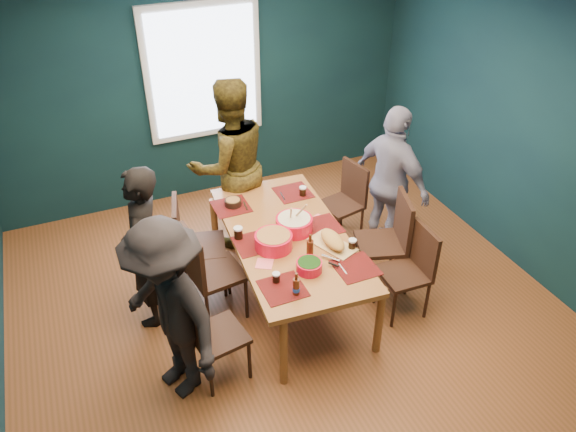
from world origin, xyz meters
name	(u,v)px	position (x,y,z in m)	size (l,w,h in m)	color
room	(277,174)	(0.00, 0.27, 1.37)	(5.01, 5.01, 2.71)	brown
dining_table	(289,241)	(0.07, 0.19, 0.69)	(1.15, 2.07, 0.76)	olive
chair_left_far	(191,240)	(-0.71, 0.72, 0.58)	(0.55, 0.55, 1.00)	black
chair_left_mid	(206,268)	(-0.70, 0.26, 0.58)	(0.50, 0.50, 0.99)	black
chair_left_near	(208,332)	(-0.89, -0.45, 0.52)	(0.47, 0.47, 0.90)	black
chair_right_far	(347,196)	(1.08, 0.91, 0.51)	(0.47, 0.47, 0.88)	black
chair_right_mid	(391,235)	(1.08, 0.04, 0.58)	(0.56, 0.56, 0.99)	black
chair_right_near	(413,265)	(1.06, -0.38, 0.52)	(0.42, 0.42, 0.90)	black
person_far_left	(145,248)	(-1.17, 0.47, 0.78)	(0.57, 0.38, 1.57)	black
person_back	(230,165)	(-0.09, 1.36, 0.93)	(0.91, 0.71, 1.86)	black
person_right	(392,183)	(1.37, 0.54, 0.82)	(0.96, 0.40, 1.64)	silver
person_near_left	(169,312)	(-1.16, -0.41, 0.81)	(1.04, 0.60, 1.61)	black
bowl_salad	(274,241)	(-0.12, 0.07, 0.84)	(0.33, 0.33, 0.14)	red
bowl_dumpling	(294,224)	(0.15, 0.24, 0.84)	(0.34, 0.34, 0.31)	red
bowl_herbs	(309,266)	(0.03, -0.34, 0.81)	(0.22, 0.22, 0.10)	red
cutting_board	(332,241)	(0.36, -0.11, 0.82)	(0.36, 0.55, 0.12)	#DBBA75
small_bowl	(233,202)	(-0.23, 0.86, 0.80)	(0.16, 0.16, 0.07)	black
beer_bottle_a	(296,287)	(-0.19, -0.56, 0.84)	(0.06, 0.06, 0.21)	#431A0C
beer_bottle_b	(310,248)	(0.11, -0.17, 0.85)	(0.06, 0.06, 0.23)	#431A0C
cola_glass_a	(276,277)	(-0.27, -0.37, 0.81)	(0.07, 0.07, 0.09)	black
cola_glass_b	(352,244)	(0.50, -0.22, 0.82)	(0.07, 0.07, 0.10)	black
cola_glass_c	(303,191)	(0.47, 0.76, 0.82)	(0.07, 0.07, 0.10)	black
cola_glass_d	(238,233)	(-0.36, 0.32, 0.83)	(0.08, 0.08, 0.12)	black
napkin_a	(319,220)	(0.43, 0.30, 0.76)	(0.15, 0.15, 0.00)	#FF6B78
napkin_b	(264,264)	(-0.28, -0.11, 0.76)	(0.14, 0.14, 0.00)	#FF6B78
napkin_c	(362,268)	(0.45, -0.49, 0.76)	(0.16, 0.16, 0.00)	#FF6B78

